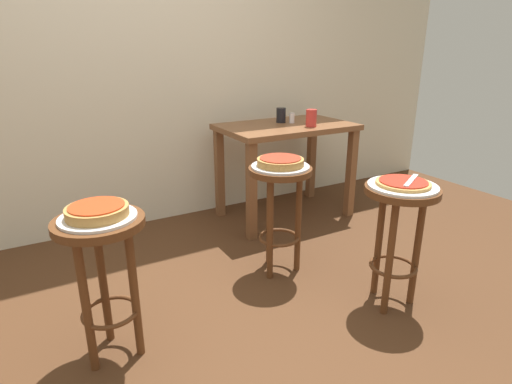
{
  "coord_description": "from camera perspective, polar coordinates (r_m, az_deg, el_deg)",
  "views": [
    {
      "loc": [
        -0.71,
        -1.44,
        1.29
      ],
      "look_at": [
        0.31,
        0.33,
        0.58
      ],
      "focal_mm": 29.41,
      "sensor_mm": 36.0,
      "label": 1
    }
  ],
  "objects": [
    {
      "name": "dining_table",
      "position": [
        3.24,
        4.1,
        6.95
      ],
      "size": [
        1.0,
        0.62,
        0.74
      ],
      "color": "brown",
      "rests_on": "ground_plane"
    },
    {
      "name": "cup_near_edge",
      "position": [
        3.13,
        7.53,
        9.94
      ],
      "size": [
        0.08,
        0.08,
        0.13
      ],
      "primitive_type": "cylinder",
      "color": "red",
      "rests_on": "dining_table"
    },
    {
      "name": "pizza_foreground",
      "position": [
        2.15,
        19.38,
        1.18
      ],
      "size": [
        0.26,
        0.26,
        0.02
      ],
      "color": "tan",
      "rests_on": "serving_plate_foreground"
    },
    {
      "name": "serving_plate_middle",
      "position": [
        1.77,
        -20.7,
        -3.25
      ],
      "size": [
        0.3,
        0.3,
        0.01
      ],
      "primitive_type": "cylinder",
      "color": "silver",
      "rests_on": "stool_middle"
    },
    {
      "name": "stool_leftside",
      "position": [
        2.42,
        3.25,
        -0.61
      ],
      "size": [
        0.36,
        0.36,
        0.65
      ],
      "color": "#5B3319",
      "rests_on": "ground_plane"
    },
    {
      "name": "pizza_middle",
      "position": [
        1.76,
        -20.8,
        -2.4
      ],
      "size": [
        0.24,
        0.24,
        0.05
      ],
      "color": "#B78442",
      "rests_on": "serving_plate_middle"
    },
    {
      "name": "cup_far_edge",
      "position": [
        3.28,
        3.42,
        10.39
      ],
      "size": [
        0.07,
        0.07,
        0.11
      ],
      "primitive_type": "cylinder",
      "color": "black",
      "rests_on": "dining_table"
    },
    {
      "name": "serving_plate_leftside",
      "position": [
        2.37,
        3.33,
        3.48
      ],
      "size": [
        0.33,
        0.33,
        0.01
      ],
      "primitive_type": "cylinder",
      "color": "silver",
      "rests_on": "stool_leftside"
    },
    {
      "name": "serving_plate_foreground",
      "position": [
        2.15,
        19.34,
        0.78
      ],
      "size": [
        0.34,
        0.34,
        0.01
      ],
      "primitive_type": "cylinder",
      "color": "silver",
      "rests_on": "stool_foreground"
    },
    {
      "name": "pizza_server_knife",
      "position": [
        2.15,
        20.35,
        1.51
      ],
      "size": [
        0.2,
        0.13,
        0.01
      ],
      "primitive_type": "cube",
      "rotation": [
        0.0,
        0.0,
        0.5
      ],
      "color": "silver",
      "rests_on": "pizza_foreground"
    },
    {
      "name": "pizza_leftside",
      "position": [
        2.36,
        3.34,
        4.14
      ],
      "size": [
        0.26,
        0.26,
        0.05
      ],
      "color": "#B78442",
      "rests_on": "serving_plate_leftside"
    },
    {
      "name": "ground_plane",
      "position": [
        2.06,
        -3.05,
        -19.65
      ],
      "size": [
        6.0,
        6.0,
        0.0
      ],
      "primitive_type": "plane",
      "color": "#4C2D19"
    },
    {
      "name": "stool_foreground",
      "position": [
        2.21,
        18.83,
        -3.63
      ],
      "size": [
        0.36,
        0.36,
        0.65
      ],
      "color": "#5B3319",
      "rests_on": "ground_plane"
    },
    {
      "name": "back_wall",
      "position": [
        3.18,
        -18.23,
        22.02
      ],
      "size": [
        6.0,
        0.1,
        3.0
      ],
      "primitive_type": "cube",
      "color": "beige",
      "rests_on": "ground_plane"
    },
    {
      "name": "stool_middle",
      "position": [
        1.85,
        -20.04,
        -8.41
      ],
      "size": [
        0.36,
        0.36,
        0.65
      ],
      "color": "#5B3319",
      "rests_on": "ground_plane"
    },
    {
      "name": "condiment_shaker",
      "position": [
        3.27,
        4.91,
        10.0
      ],
      "size": [
        0.04,
        0.04,
        0.08
      ],
      "primitive_type": "cylinder",
      "color": "white",
      "rests_on": "dining_table"
    }
  ]
}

